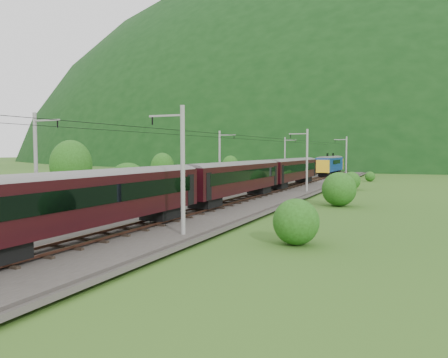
% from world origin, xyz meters
% --- Properties ---
extents(ground, '(600.00, 600.00, 0.00)m').
position_xyz_m(ground, '(0.00, 0.00, 0.00)').
color(ground, '#2A5219').
rests_on(ground, ground).
extents(railbed, '(14.00, 220.00, 0.30)m').
position_xyz_m(railbed, '(0.00, 10.00, 0.15)').
color(railbed, '#38332D').
rests_on(railbed, ground).
extents(track_left, '(2.40, 220.00, 0.27)m').
position_xyz_m(track_left, '(-2.40, 10.00, 0.37)').
color(track_left, brown).
rests_on(track_left, railbed).
extents(track_right, '(2.40, 220.00, 0.27)m').
position_xyz_m(track_right, '(2.40, 10.00, 0.37)').
color(track_right, brown).
rests_on(track_right, railbed).
extents(catenary_left, '(2.54, 192.28, 8.00)m').
position_xyz_m(catenary_left, '(-6.12, 32.00, 4.50)').
color(catenary_left, gray).
rests_on(catenary_left, railbed).
extents(catenary_right, '(2.54, 192.28, 8.00)m').
position_xyz_m(catenary_right, '(6.12, 32.00, 4.50)').
color(catenary_right, gray).
rests_on(catenary_right, railbed).
extents(overhead_wires, '(4.83, 198.00, 0.03)m').
position_xyz_m(overhead_wires, '(0.00, 10.00, 7.10)').
color(overhead_wires, black).
rests_on(overhead_wires, ground).
extents(mountain_main, '(504.00, 360.00, 244.00)m').
position_xyz_m(mountain_main, '(0.00, 260.00, 0.00)').
color(mountain_main, black).
rests_on(mountain_main, ground).
extents(mountain_ridge, '(336.00, 280.00, 132.00)m').
position_xyz_m(mountain_ridge, '(-120.00, 300.00, 0.00)').
color(mountain_ridge, black).
rests_on(mountain_ridge, ground).
extents(train, '(2.72, 131.45, 4.71)m').
position_xyz_m(train, '(2.40, 6.88, 3.26)').
color(train, black).
rests_on(train, ground).
extents(hazard_post_near, '(0.14, 0.14, 1.34)m').
position_xyz_m(hazard_post_near, '(-0.21, 45.37, 0.97)').
color(hazard_post_near, red).
rests_on(hazard_post_near, railbed).
extents(hazard_post_far, '(0.15, 0.15, 1.38)m').
position_xyz_m(hazard_post_far, '(0.55, 50.57, 0.99)').
color(hazard_post_far, red).
rests_on(hazard_post_far, railbed).
extents(signal, '(0.26, 0.26, 2.38)m').
position_xyz_m(signal, '(-3.75, 40.17, 1.70)').
color(signal, black).
rests_on(signal, railbed).
extents(vegetation_left, '(13.06, 144.63, 6.98)m').
position_xyz_m(vegetation_left, '(-14.53, 5.00, 2.68)').
color(vegetation_left, '#214813').
rests_on(vegetation_left, ground).
extents(vegetation_right, '(5.63, 101.60, 3.24)m').
position_xyz_m(vegetation_right, '(12.30, -2.05, 1.40)').
color(vegetation_right, '#214813').
rests_on(vegetation_right, ground).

